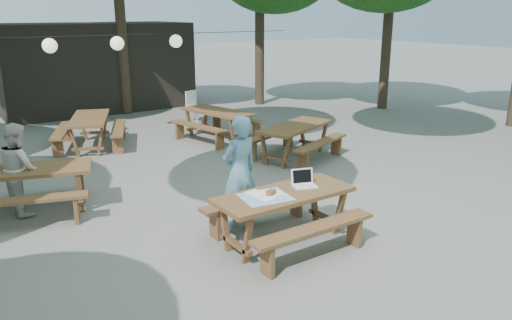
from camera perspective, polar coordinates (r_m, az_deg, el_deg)
The scene contains 13 objects.
ground at distance 8.48m, azimuth 0.59°, elevation -5.29°, with size 80.00×80.00×0.00m, color #60605C.
pavilion at distance 17.76m, azimuth -18.04°, elevation 10.14°, with size 6.00×3.00×2.80m, color black.
main_picnic_table at distance 7.09m, azimuth 3.21°, elevation -6.48°, with size 2.00×1.58×0.75m.
picnic_table_nw at distance 8.90m, azimuth -24.57°, elevation -3.13°, with size 2.29×2.09×0.75m.
picnic_table_ne at distance 11.15m, azimuth 4.48°, elevation 2.16°, with size 2.33×2.14×0.75m.
picnic_table_far_w at distance 12.63m, azimuth -18.37°, elevation 3.08°, with size 2.18×2.35×0.75m.
picnic_table_far_e at distance 12.81m, azimuth -4.36°, elevation 4.07°, with size 1.96×2.20×0.75m.
woman at distance 7.53m, azimuth -1.87°, elevation -1.30°, with size 0.62×0.41×1.70m, color #659EB9.
second_person at distance 8.86m, azimuth -25.41°, elevation -0.88°, with size 0.72×0.56×1.49m, color silver.
plastic_chair at distance 15.06m, azimuth -6.88°, elevation 5.39°, with size 0.57×0.57×0.90m.
laptop at distance 7.23m, azimuth 5.45°, elevation -2.48°, with size 0.39×0.35×0.24m.
tabletop_clutter at distance 6.79m, azimuth 1.17°, elevation -4.12°, with size 0.73×0.64×0.08m.
paper_lanterns at distance 13.20m, azimuth -15.53°, elevation 12.75°, with size 9.00×0.34×0.38m.
Camera 1 is at (-4.50, -6.45, 3.17)m, focal length 35.00 mm.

